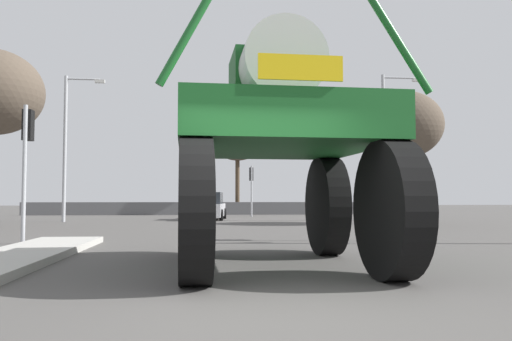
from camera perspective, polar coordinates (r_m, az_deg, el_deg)
The scene contains 12 objects.
ground_plane at distance 23.69m, azimuth -3.48°, elevation -5.93°, with size 120.00×120.00×0.00m, color #4C4947.
median_island at distance 10.98m, azimuth -25.12°, elevation -8.69°, with size 1.64×8.91×0.15m, color #B2AFA8.
oversize_sprayer at distance 9.29m, azimuth 2.06°, elevation 2.66°, with size 4.07×5.71×4.43m.
sedan_ahead at distance 29.00m, azimuth -5.32°, elevation -3.97°, with size 2.20×4.25×1.52m.
traffic_signal_near_left at distance 15.37m, azimuth -23.77°, elevation 2.80°, with size 0.24×0.54×3.70m.
traffic_signal_near_right at distance 15.34m, azimuth 12.68°, elevation 2.49°, with size 0.24×0.54×3.65m.
traffic_signal_far_left at distance 33.29m, azimuth -0.52°, elevation -1.02°, with size 0.24×0.55×3.25m.
streetlight_far_left at distance 28.18m, azimuth -19.84°, elevation 3.22°, with size 2.03×0.24×7.45m.
streetlight_far_right at distance 28.94m, azimuth 14.14°, elevation 3.46°, with size 2.27×0.24×7.87m.
bare_tree_right at distance 25.48m, azimuth 15.77°, elevation 4.75°, with size 3.73×3.73×6.22m.
bare_tree_far_center at distance 38.51m, azimuth -2.03°, elevation 3.64°, with size 4.10×4.10×7.43m.
roadside_barrier at distance 37.32m, azimuth -4.19°, elevation -4.16°, with size 27.21×0.24×0.90m, color #59595B.
Camera 1 is at (-0.81, -5.64, 1.22)m, focal length 36.56 mm.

